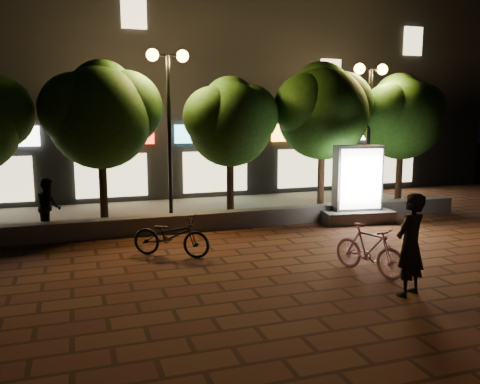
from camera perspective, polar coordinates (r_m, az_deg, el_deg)
name	(u,v)px	position (r m, az deg, el deg)	size (l,w,h in m)	color
ground	(281,266)	(11.20, 4.81, -8.53)	(80.00, 80.00, 0.00)	#532E1A
retaining_wall	(228,219)	(14.77, -1.34, -3.18)	(16.00, 0.45, 0.50)	slate
sidewalk	(207,211)	(17.16, -3.82, -2.18)	(16.00, 5.00, 0.08)	slate
building_block	(169,77)	(23.23, -8.16, 12.96)	(28.00, 8.12, 11.30)	black
tree_left	(102,111)	(15.27, -15.68, 8.98)	(3.60, 3.00, 4.89)	#311D13
tree_mid	(231,119)	(15.99, -1.05, 8.47)	(3.24, 2.70, 4.50)	#311D13
tree_right	(323,108)	(17.28, 9.61, 9.55)	(3.72, 3.10, 5.07)	#311D13
tree_far_right	(402,114)	(18.99, 18.23, 8.58)	(3.48, 2.90, 4.76)	#311D13
street_lamp_left	(168,92)	(15.25, -8.26, 11.41)	(1.26, 0.36, 5.18)	black
street_lamp_right	(370,98)	(17.90, 14.77, 10.41)	(1.26, 0.36, 4.98)	black
ad_kiosk	(357,191)	(15.86, 13.36, 0.09)	(2.34, 1.37, 2.41)	slate
scooter_pink	(369,249)	(10.89, 14.67, -6.44)	(0.49, 1.75, 1.05)	#F9A7CF
rider	(410,245)	(9.72, 19.06, -5.77)	(0.71, 0.47, 1.95)	black
scooter_parked	(171,236)	(11.89, -7.96, -5.02)	(0.67, 1.92, 1.01)	black
pedestrian	(49,206)	(14.52, -21.24, -1.53)	(0.76, 0.59, 1.57)	black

